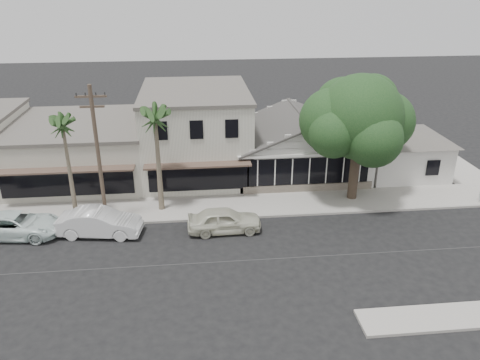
{
  "coord_description": "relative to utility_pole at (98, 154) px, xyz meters",
  "views": [
    {
      "loc": [
        -3.21,
        -22.09,
        14.58
      ],
      "look_at": [
        -0.28,
        6.0,
        2.32
      ],
      "focal_mm": 35.0,
      "sensor_mm": 36.0,
      "label": 1
    }
  ],
  "objects": [
    {
      "name": "palm_east",
      "position": [
        3.44,
        1.48,
        1.8
      ],
      "size": [
        3.47,
        3.47,
        7.75
      ],
      "color": "#726651",
      "rests_on": "ground"
    },
    {
      "name": "car_1",
      "position": [
        -0.14,
        -1.4,
        -3.96
      ],
      "size": [
        5.26,
        2.45,
        1.67
      ],
      "primitive_type": "imported",
      "rotation": [
        0.0,
        0.0,
        1.43
      ],
      "color": "white",
      "rests_on": "ground"
    },
    {
      "name": "car_2",
      "position": [
        -5.14,
        -0.99,
        -4.05
      ],
      "size": [
        5.58,
        3.04,
        1.48
      ],
      "primitive_type": "imported",
      "rotation": [
        0.0,
        0.0,
        1.46
      ],
      "color": "white",
      "rests_on": "ground"
    },
    {
      "name": "utility_pole",
      "position": [
        0.0,
        0.0,
        0.0
      ],
      "size": [
        1.8,
        0.24,
        9.0
      ],
      "color": "brown",
      "rests_on": "ground"
    },
    {
      "name": "side_cottage",
      "position": [
        22.2,
        6.3,
        -3.29
      ],
      "size": [
        6.0,
        6.0,
        3.0
      ],
      "primitive_type": "cube",
      "color": "silver",
      "rests_on": "ground"
    },
    {
      "name": "palm_mid",
      "position": [
        -2.0,
        0.62,
        1.62
      ],
      "size": [
        2.45,
        2.45,
        7.45
      ],
      "color": "#726651",
      "rests_on": "ground"
    },
    {
      "name": "car_0",
      "position": [
        7.48,
        -1.77,
        -4.01
      ],
      "size": [
        4.6,
        1.94,
        1.55
      ],
      "primitive_type": "imported",
      "rotation": [
        0.0,
        0.0,
        1.59
      ],
      "color": "beige",
      "rests_on": "ground"
    },
    {
      "name": "shade_tree",
      "position": [
        16.78,
        2.14,
        1.09
      ],
      "size": [
        8.05,
        7.28,
        8.93
      ],
      "rotation": [
        0.0,
        0.0,
        0.2
      ],
      "color": "#4D3F2F",
      "rests_on": "ground"
    },
    {
      "name": "sidewalk_north",
      "position": [
        1.0,
        1.55,
        -4.71
      ],
      "size": [
        90.0,
        3.5,
        0.15
      ],
      "primitive_type": "cube",
      "color": "#9E9991",
      "rests_on": "ground"
    },
    {
      "name": "row_building_near",
      "position": [
        6.0,
        8.3,
        -1.54
      ],
      "size": [
        8.0,
        10.0,
        6.5
      ],
      "primitive_type": "cube",
      "color": "silver",
      "rests_on": "ground"
    },
    {
      "name": "corner_shop",
      "position": [
        14.0,
        7.27,
        -2.17
      ],
      "size": [
        10.4,
        8.6,
        5.1
      ],
      "color": "silver",
      "rests_on": "ground"
    },
    {
      "name": "row_building_midnear",
      "position": [
        -3.0,
        8.3,
        -2.69
      ],
      "size": [
        10.0,
        10.0,
        4.2
      ],
      "primitive_type": "cube",
      "color": "beige",
      "rests_on": "ground"
    },
    {
      "name": "ground",
      "position": [
        9.0,
        -5.2,
        -4.79
      ],
      "size": [
        140.0,
        140.0,
        0.0
      ],
      "primitive_type": "plane",
      "color": "black",
      "rests_on": "ground"
    }
  ]
}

